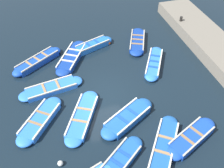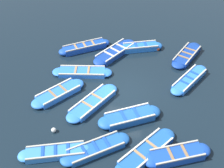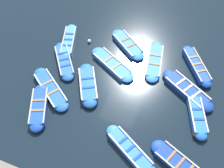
# 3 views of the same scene
# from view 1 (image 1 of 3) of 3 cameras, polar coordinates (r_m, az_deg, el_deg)

# --- Properties ---
(ground_plane) EXTENTS (120.00, 120.00, 0.00)m
(ground_plane) POSITION_cam_1_polar(r_m,az_deg,el_deg) (15.36, -1.41, -2.53)
(ground_plane) COLOR black
(boat_tucked) EXTENTS (2.67, 3.92, 0.36)m
(boat_tucked) POSITION_cam_1_polar(r_m,az_deg,el_deg) (14.18, -6.48, -7.08)
(boat_tucked) COLOR blue
(boat_tucked) RESTS_ON ground
(boat_stern_in) EXTENTS (2.85, 3.94, 0.42)m
(boat_stern_in) POSITION_cam_1_polar(r_m,az_deg,el_deg) (18.04, -8.78, 5.75)
(boat_stern_in) COLOR navy
(boat_stern_in) RESTS_ON ground
(boat_alongside) EXTENTS (3.45, 2.91, 0.37)m
(boat_alongside) POSITION_cam_1_polar(r_m,az_deg,el_deg) (12.46, 1.04, -17.16)
(boat_alongside) COLOR #1E59AD
(boat_alongside) RESTS_ON ground
(boat_drifting) EXTENTS (3.59, 2.60, 0.46)m
(boat_drifting) POSITION_cam_1_polar(r_m,az_deg,el_deg) (13.99, 3.39, -7.39)
(boat_drifting) COLOR #1E59AD
(boat_drifting) RESTS_ON ground
(boat_mid_row) EXTENTS (2.50, 3.59, 0.38)m
(boat_mid_row) POSITION_cam_1_polar(r_m,az_deg,el_deg) (17.59, 9.14, 4.52)
(boat_mid_row) COLOR blue
(boat_mid_row) RESTS_ON ground
(boat_centre) EXTENTS (3.97, 1.52, 0.35)m
(boat_centre) POSITION_cam_1_polar(r_m,az_deg,el_deg) (15.99, -13.07, -0.94)
(boat_centre) COLOR blue
(boat_centre) RESTS_ON ground
(boat_bow_out) EXTENTS (2.90, 3.38, 0.39)m
(boat_bow_out) POSITION_cam_1_polar(r_m,az_deg,el_deg) (14.43, -15.40, -7.59)
(boat_bow_out) COLOR blue
(boat_bow_out) RESTS_ON ground
(boat_far_corner) EXTENTS (3.28, 1.83, 0.46)m
(boat_far_corner) POSITION_cam_1_polar(r_m,az_deg,el_deg) (18.97, -4.22, 8.34)
(boat_far_corner) COLOR blue
(boat_far_corner) RESTS_ON ground
(boat_broadside) EXTENTS (3.49, 2.22, 0.46)m
(boat_broadside) POSITION_cam_1_polar(r_m,az_deg,el_deg) (13.76, 16.88, -11.17)
(boat_broadside) COLOR #1947B7
(boat_broadside) RESTS_ON ground
(boat_end_of_row) EXTENTS (3.57, 2.75, 0.46)m
(boat_end_of_row) POSITION_cam_1_polar(r_m,az_deg,el_deg) (18.15, -15.89, 4.78)
(boat_end_of_row) COLOR #1947B7
(boat_end_of_row) RESTS_ON ground
(boat_outer_left) EXTENTS (2.24, 3.67, 0.39)m
(boat_outer_left) POSITION_cam_1_polar(r_m,az_deg,el_deg) (19.52, 5.53, 9.23)
(boat_outer_left) COLOR navy
(boat_outer_left) RESTS_ON ground
(boat_near_quay) EXTENTS (3.03, 3.78, 0.37)m
(boat_near_quay) POSITION_cam_1_polar(r_m,az_deg,el_deg) (13.21, 11.21, -13.21)
(boat_near_quay) COLOR #1E59AD
(boat_near_quay) RESTS_ON ground
(bollard_mid_north) EXTENTS (0.20, 0.20, 0.35)m
(bollard_mid_north) POSITION_cam_1_polar(r_m,az_deg,el_deg) (21.14, 14.80, 13.56)
(bollard_mid_north) COLOR black
(bollard_mid_north) RESTS_ON quay_wall
(buoy_orange_near) EXTENTS (0.26, 0.26, 0.26)m
(buoy_orange_near) POSITION_cam_1_polar(r_m,az_deg,el_deg) (19.34, -0.71, 8.96)
(buoy_orange_near) COLOR #E05119
(buoy_orange_near) RESTS_ON ground
(buoy_yellow_far) EXTENTS (0.26, 0.26, 0.26)m
(buoy_yellow_far) POSITION_cam_1_polar(r_m,az_deg,el_deg) (12.74, -11.19, -16.59)
(buoy_yellow_far) COLOR silver
(buoy_yellow_far) RESTS_ON ground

